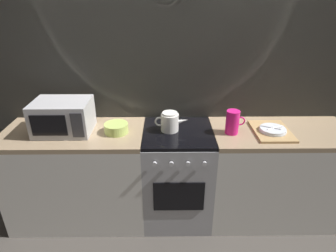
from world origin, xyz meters
name	(u,v)px	position (x,y,z in m)	size (l,w,h in m)	color
ground_plane	(177,213)	(0.00, 0.00, 0.00)	(8.00, 8.00, 0.00)	#47423D
back_wall	(177,86)	(0.00, 0.32, 1.20)	(3.60, 0.05, 2.40)	#B2AD9E
counter_left	(79,176)	(-0.90, 0.00, 0.45)	(1.20, 0.60, 0.90)	silver
stove_unit	(177,175)	(0.00, 0.00, 0.45)	(0.60, 0.63, 0.90)	#9E9EA3
counter_right	(275,174)	(0.90, 0.00, 0.45)	(1.20, 0.60, 0.90)	silver
microwave	(63,117)	(-0.96, 0.01, 1.04)	(0.46, 0.35, 0.27)	#B2B2B7
kettle	(170,122)	(-0.07, 0.02, 0.98)	(0.28, 0.15, 0.17)	white
mixing_bowl	(116,128)	(-0.52, -0.01, 0.94)	(0.20, 0.20, 0.08)	#B7D166
pitcher	(233,122)	(0.45, -0.04, 1.00)	(0.16, 0.11, 0.20)	#E5197A
dish_pile	(272,131)	(0.79, -0.03, 0.92)	(0.30, 0.40, 0.06)	tan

